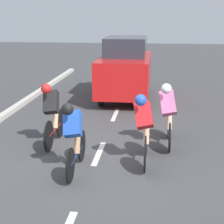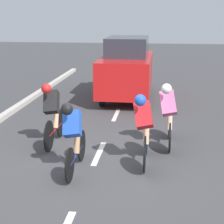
% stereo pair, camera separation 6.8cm
% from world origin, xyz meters
% --- Properties ---
extents(ground_plane, '(60.00, 60.00, 0.00)m').
position_xyz_m(ground_plane, '(0.00, 0.00, 0.00)').
color(ground_plane, '#424244').
extents(lane_stripe_mid, '(0.12, 1.40, 0.01)m').
position_xyz_m(lane_stripe_mid, '(0.00, -0.43, 0.00)').
color(lane_stripe_mid, white).
rests_on(lane_stripe_mid, ground).
extents(lane_stripe_far, '(0.12, 1.40, 0.01)m').
position_xyz_m(lane_stripe_far, '(0.00, -3.63, 0.00)').
color(lane_stripe_far, white).
rests_on(lane_stripe_far, ground).
extents(cyclist_red, '(0.43, 1.70, 1.49)m').
position_xyz_m(cyclist_red, '(-0.99, -0.00, 0.78)').
color(cyclist_red, black).
rests_on(cyclist_red, ground).
extents(cyclist_pink, '(0.43, 1.63, 1.51)m').
position_xyz_m(cyclist_pink, '(-1.49, -1.11, 0.80)').
color(cyclist_pink, black).
rests_on(cyclist_pink, ground).
extents(cyclist_blue, '(0.39, 1.69, 1.43)m').
position_xyz_m(cyclist_blue, '(0.31, 0.60, 0.76)').
color(cyclist_blue, black).
rests_on(cyclist_blue, ground).
extents(cyclist_black, '(0.39, 1.73, 1.49)m').
position_xyz_m(cyclist_black, '(1.14, -0.86, 0.78)').
color(cyclist_black, black).
rests_on(cyclist_black, ground).
extents(support_car, '(1.70, 3.89, 2.15)m').
position_xyz_m(support_car, '(-0.10, -5.90, 1.07)').
color(support_car, black).
rests_on(support_car, ground).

